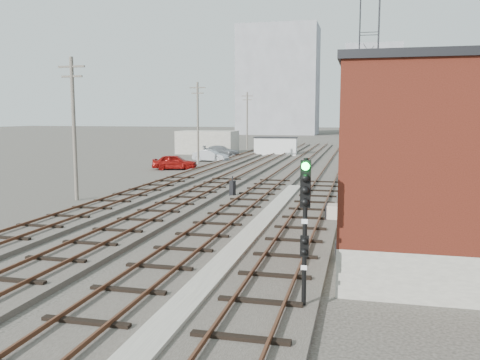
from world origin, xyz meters
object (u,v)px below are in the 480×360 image
(site_trailer, at_px, (276,146))
(car_grey, at_px, (221,151))
(switch_stand, at_px, (232,188))
(car_red, at_px, (175,162))
(signal_mast, at_px, (305,222))
(car_silver, at_px, (211,156))

(site_trailer, xyz_separation_m, car_grey, (-6.66, -3.77, -0.54))
(switch_stand, xyz_separation_m, car_red, (-9.93, 15.64, 0.12))
(site_trailer, bearing_deg, signal_mast, -83.42)
(switch_stand, bearing_deg, car_silver, 134.37)
(signal_mast, relative_size, car_grey, 0.88)
(car_red, relative_size, car_grey, 0.91)
(site_trailer, bearing_deg, switch_stand, -88.65)
(signal_mast, xyz_separation_m, car_silver, (-15.70, 43.38, -1.86))
(signal_mast, relative_size, car_silver, 1.02)
(car_silver, bearing_deg, car_red, -175.94)
(car_red, distance_m, car_silver, 9.38)
(switch_stand, bearing_deg, car_red, 146.96)
(signal_mast, height_order, car_grey, signal_mast)
(site_trailer, relative_size, car_grey, 1.23)
(signal_mast, xyz_separation_m, car_grey, (-16.53, 51.05, -1.84))
(signal_mast, relative_size, switch_stand, 3.18)
(switch_stand, height_order, car_grey, switch_stand)
(signal_mast, bearing_deg, car_grey, 107.94)
(car_grey, bearing_deg, switch_stand, -174.06)
(switch_stand, distance_m, car_red, 18.52)
(car_red, xyz_separation_m, car_grey, (0.10, 17.00, -0.05))
(signal_mast, distance_m, site_trailer, 55.71)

